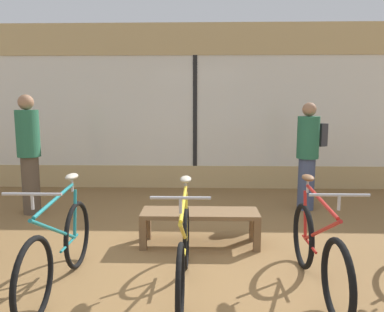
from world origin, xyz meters
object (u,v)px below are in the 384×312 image
Objects in this scene: bicycle_left at (59,249)px; bicycle_center at (184,251)px; customer_by_window at (308,153)px; display_bench at (200,217)px; customer_near_rack at (29,152)px; bicycle_right at (317,251)px.

bicycle_left reaches higher than bicycle_center.
display_bench is at bearing -137.24° from customer_by_window.
customer_near_rack reaches higher than customer_by_window.
customer_near_rack is 1.07× the size of customer_by_window.
customer_near_rack reaches higher than display_bench.
customer_near_rack reaches higher than bicycle_right.
bicycle_center is 0.98× the size of customer_by_window.
customer_by_window is (2.97, 2.70, 0.53)m from bicycle_left.
customer_by_window is at bearing 42.76° from display_bench.
bicycle_left is at bearing -138.36° from display_bench.
bicycle_center is 0.91× the size of customer_near_rack.
bicycle_left is 2.76m from customer_near_rack.
bicycle_right reaches higher than bicycle_center.
display_bench is (0.14, 1.12, -0.03)m from bicycle_center.
bicycle_left is 1.70m from display_bench.
bicycle_center is at bearing -43.44° from customer_near_rack.
bicycle_center is at bearing -96.99° from display_bench.
bicycle_center is 3.31m from customer_by_window.
display_bench is at bearing -25.01° from customer_near_rack.
customer_by_window is at bearing 55.69° from bicycle_center.
customer_by_window is at bearing 76.66° from bicycle_right.
display_bench is (-1.08, 1.07, -0.03)m from bicycle_right.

